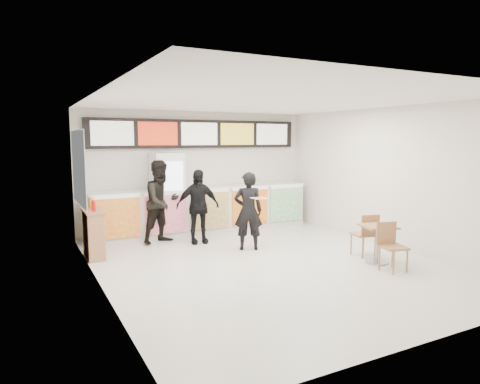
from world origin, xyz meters
TOP-DOWN VIEW (x-y plane):
  - floor at (0.00, 0.00)m, footprint 7.00×7.00m
  - ceiling at (0.00, 0.00)m, footprint 7.00×7.00m
  - wall_back at (0.00, 3.50)m, footprint 6.00×0.00m
  - wall_left at (-3.00, 0.00)m, footprint 0.00×7.00m
  - wall_right at (3.00, 0.00)m, footprint 0.00×7.00m
  - service_counter at (0.00, 3.09)m, footprint 5.56×0.77m
  - menu_board at (0.00, 3.41)m, footprint 5.50×0.14m
  - drinks_fridge at (-0.93, 3.11)m, footprint 0.70×0.67m
  - mirror_panel at (-2.99, 2.45)m, footprint 0.01×2.00m
  - customer_main at (0.17, 1.12)m, footprint 0.71×0.61m
  - customer_left at (-1.26, 2.55)m, footprint 1.09×0.98m
  - customer_mid at (-0.55, 2.15)m, footprint 1.02×0.54m
  - pizza_slice at (0.17, 0.67)m, footprint 0.36×0.36m
  - cafe_table at (1.84, -0.88)m, footprint 0.76×1.52m
  - condiment_ledge at (-2.82, 1.98)m, footprint 0.34×0.85m

SIDE VIEW (x-z plane):
  - floor at x=0.00m, z-range 0.00..0.00m
  - condiment_ledge at x=-2.82m, z-range -0.08..1.05m
  - cafe_table at x=1.84m, z-range 0.07..0.93m
  - service_counter at x=0.00m, z-range 0.00..1.14m
  - customer_main at x=0.17m, z-range 0.00..1.65m
  - customer_mid at x=-0.55m, z-range 0.00..1.66m
  - customer_left at x=-1.26m, z-range 0.00..1.86m
  - drinks_fridge at x=-0.93m, z-range 0.00..2.00m
  - pizza_slice at x=0.17m, z-range 1.15..1.17m
  - wall_back at x=0.00m, z-range -1.50..4.50m
  - wall_left at x=-3.00m, z-range -2.00..5.00m
  - wall_right at x=3.00m, z-range -2.00..5.00m
  - mirror_panel at x=-2.99m, z-range 1.00..2.50m
  - menu_board at x=0.00m, z-range 2.10..2.80m
  - ceiling at x=0.00m, z-range 3.00..3.00m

